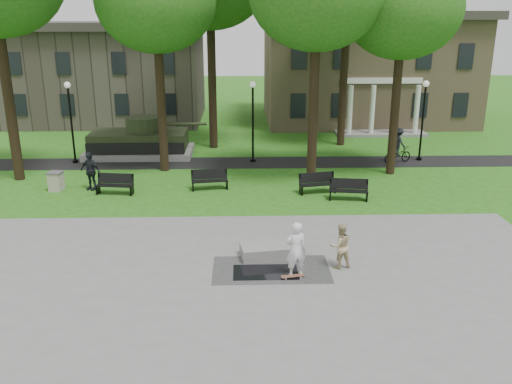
# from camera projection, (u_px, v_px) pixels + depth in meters

# --- Properties ---
(ground) EXTENTS (120.00, 120.00, 0.00)m
(ground) POSITION_uv_depth(u_px,v_px,m) (248.00, 244.00, 20.60)
(ground) COLOR #295714
(ground) RESTS_ON ground
(plaza) EXTENTS (22.00, 16.00, 0.02)m
(plaza) POSITION_uv_depth(u_px,v_px,m) (250.00, 313.00, 15.85)
(plaza) COLOR gray
(plaza) RESTS_ON ground
(footpath) EXTENTS (44.00, 2.60, 0.01)m
(footpath) POSITION_uv_depth(u_px,v_px,m) (245.00, 163.00, 32.00)
(footpath) COLOR black
(footpath) RESTS_ON ground
(building_right) EXTENTS (17.00, 12.00, 8.60)m
(building_right) POSITION_uv_depth(u_px,v_px,m) (365.00, 66.00, 44.23)
(building_right) COLOR #9E8460
(building_right) RESTS_ON ground
(building_left) EXTENTS (15.00, 10.00, 7.20)m
(building_left) POSITION_uv_depth(u_px,v_px,m) (109.00, 75.00, 44.35)
(building_left) COLOR #4C443D
(building_left) RESTS_ON ground
(tree_1) EXTENTS (6.20, 6.20, 11.63)m
(tree_1) POSITION_uv_depth(u_px,v_px,m) (156.00, 2.00, 27.67)
(tree_1) COLOR black
(tree_1) RESTS_ON ground
(tree_3) EXTENTS (6.00, 6.00, 11.19)m
(tree_3) POSITION_uv_depth(u_px,v_px,m) (403.00, 9.00, 27.18)
(tree_3) COLOR black
(tree_3) RESTS_ON ground
(lamp_left) EXTENTS (0.36, 0.36, 4.73)m
(lamp_left) POSITION_uv_depth(u_px,v_px,m) (71.00, 116.00, 31.14)
(lamp_left) COLOR black
(lamp_left) RESTS_ON ground
(lamp_mid) EXTENTS (0.36, 0.36, 4.73)m
(lamp_mid) POSITION_uv_depth(u_px,v_px,m) (253.00, 115.00, 31.43)
(lamp_mid) COLOR black
(lamp_mid) RESTS_ON ground
(lamp_right) EXTENTS (0.36, 0.36, 4.73)m
(lamp_right) POSITION_uv_depth(u_px,v_px,m) (423.00, 114.00, 31.71)
(lamp_right) COLOR black
(lamp_right) RESTS_ON ground
(tank_monument) EXTENTS (7.45, 3.40, 2.40)m
(tank_monument) POSITION_uv_depth(u_px,v_px,m) (140.00, 142.00, 33.46)
(tank_monument) COLOR gray
(tank_monument) RESTS_ON ground
(puddle) EXTENTS (2.20, 1.20, 0.00)m
(puddle) POSITION_uv_depth(u_px,v_px,m) (266.00, 272.00, 18.33)
(puddle) COLOR black
(puddle) RESTS_ON plaza
(concrete_block) EXTENTS (2.32, 1.30, 0.45)m
(concrete_block) POSITION_uv_depth(u_px,v_px,m) (272.00, 251.00, 19.46)
(concrete_block) COLOR gray
(concrete_block) RESTS_ON plaza
(skateboard) EXTENTS (0.80, 0.36, 0.07)m
(skateboard) POSITION_uv_depth(u_px,v_px,m) (293.00, 277.00, 17.95)
(skateboard) COLOR brown
(skateboard) RESTS_ON plaza
(skateboarder) EXTENTS (0.79, 0.62, 1.92)m
(skateboarder) POSITION_uv_depth(u_px,v_px,m) (296.00, 250.00, 17.79)
(skateboarder) COLOR silver
(skateboarder) RESTS_ON plaza
(friend_watching) EXTENTS (0.90, 0.77, 1.60)m
(friend_watching) POSITION_uv_depth(u_px,v_px,m) (340.00, 246.00, 18.47)
(friend_watching) COLOR tan
(friend_watching) RESTS_ON plaza
(pedestrian_walker) EXTENTS (1.22, 0.89, 1.92)m
(pedestrian_walker) POSITION_uv_depth(u_px,v_px,m) (90.00, 171.00, 26.81)
(pedestrian_walker) COLOR black
(pedestrian_walker) RESTS_ON ground
(cyclist) EXTENTS (1.98, 1.36, 2.09)m
(cyclist) POSITION_uv_depth(u_px,v_px,m) (398.00, 149.00, 31.73)
(cyclist) COLOR black
(cyclist) RESTS_ON ground
(park_bench_0) EXTENTS (1.84, 0.77, 1.00)m
(park_bench_0) POSITION_uv_depth(u_px,v_px,m) (115.00, 184.00, 26.29)
(park_bench_0) COLOR black
(park_bench_0) RESTS_ON ground
(park_bench_1) EXTENTS (1.85, 0.79, 1.00)m
(park_bench_1) POSITION_uv_depth(u_px,v_px,m) (210.00, 179.00, 27.01)
(park_bench_1) COLOR black
(park_bench_1) RESTS_ON ground
(park_bench_2) EXTENTS (1.85, 0.88, 1.00)m
(park_bench_2) POSITION_uv_depth(u_px,v_px,m) (318.00, 182.00, 26.46)
(park_bench_2) COLOR black
(park_bench_2) RESTS_ON ground
(park_bench_3) EXTENTS (1.85, 0.78, 1.00)m
(park_bench_3) POSITION_uv_depth(u_px,v_px,m) (348.00, 189.00, 25.46)
(park_bench_3) COLOR black
(park_bench_3) RESTS_ON ground
(trash_bin) EXTENTS (0.76, 0.76, 0.96)m
(trash_bin) POSITION_uv_depth(u_px,v_px,m) (56.00, 181.00, 26.80)
(trash_bin) COLOR #B5A995
(trash_bin) RESTS_ON ground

